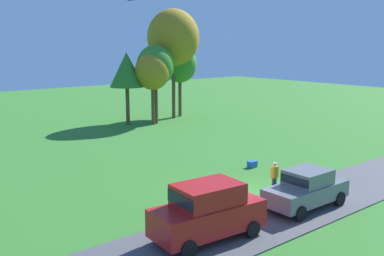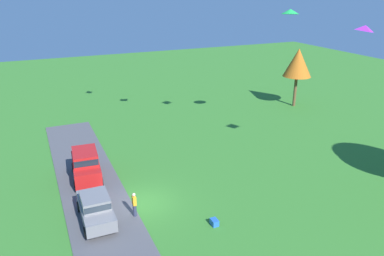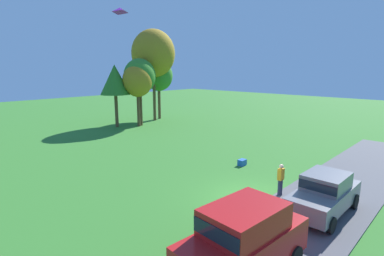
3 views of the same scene
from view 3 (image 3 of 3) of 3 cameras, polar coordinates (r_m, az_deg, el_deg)
The scene contains 12 objects.
ground_plane at distance 15.79m, azimuth 11.05°, elevation -13.05°, with size 120.00×120.00×0.00m, color #337528.
pavement_strip at distance 14.63m, azimuth 20.99°, elevation -15.54°, with size 36.00×4.40×0.06m, color #4C4C51.
car_suv_mid_row at distance 10.02m, azimuth 9.85°, elevation -19.83°, with size 4.74×2.34×2.28m.
car_sedan_by_flagpole at distance 14.84m, azimuth 23.94°, elevation -11.11°, with size 4.42×2.00×1.84m.
person_on_lawn at distance 16.11m, azimuth 16.51°, elevation -9.45°, with size 0.36×0.24×1.71m.
tree_center_back at distance 34.25m, azimuth -14.46°, elevation 8.84°, with size 3.27×3.27×6.91m.
tree_right_of_center at distance 34.12m, azimuth -10.33°, elevation 8.84°, with size 3.31×3.31×6.98m.
tree_far_right at distance 34.64m, azimuth -9.94°, elevation 9.62°, with size 3.59×3.59×7.58m.
tree_lone_near at distance 37.86m, azimuth -7.39°, elevation 13.86°, with size 5.29×5.29×11.17m.
tree_far_left at distance 39.10m, azimuth -6.36°, elevation 9.83°, with size 3.57×3.57×7.54m.
cooler_box at distance 20.70m, azimuth 9.52°, elevation -6.48°, with size 0.56×0.40×0.40m, color blue.
kite_diamond_low_drifter at distance 27.53m, azimuth -13.57°, elevation 21.01°, with size 1.03×1.04×0.38m, color purple.
Camera 3 is at (-12.32, -7.51, 6.44)m, focal length 28.00 mm.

